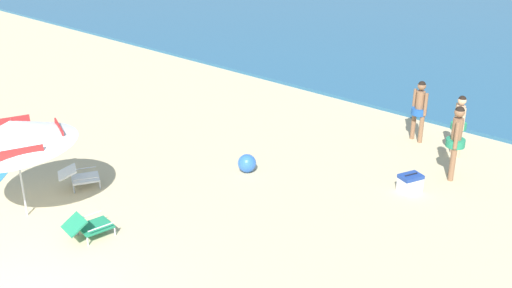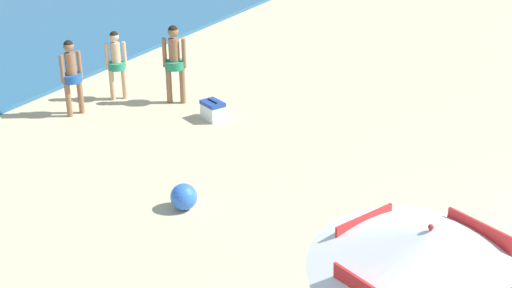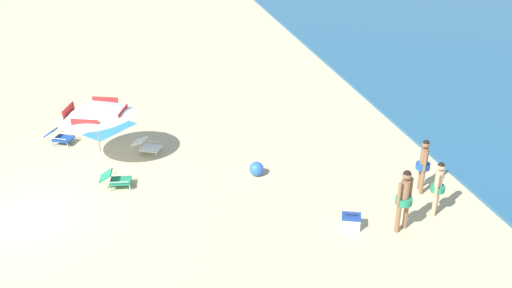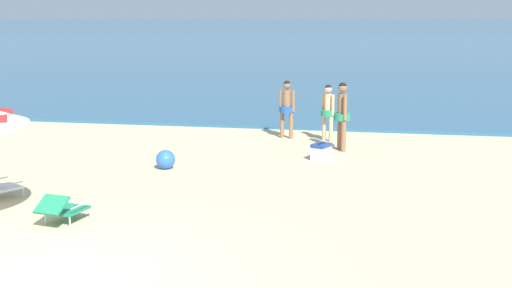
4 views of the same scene
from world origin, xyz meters
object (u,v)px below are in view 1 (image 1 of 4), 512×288
Objects in this scene: lounge_chair_beside_umbrella at (79,176)px; person_wading_in at (419,107)px; beach_ball at (247,163)px; lounge_chair_under_umbrella at (88,226)px; person_standing_beside at (459,121)px; beach_umbrella_striped_main at (13,133)px; cooler_box at (410,183)px; person_standing_near_shore at (456,137)px.

person_wading_in is (4.51, 7.41, 0.68)m from lounge_chair_beside_umbrella.
person_wading_in is 3.76× the size of beach_ball.
lounge_chair_under_umbrella is at bearing -106.75° from person_wading_in.
lounge_chair_under_umbrella is 9.16m from person_standing_beside.
beach_umbrella_striped_main is 5.74× the size of cooler_box.
person_standing_beside is 2.60m from cooler_box.
lounge_chair_under_umbrella is 0.55× the size of person_standing_near_shore.
person_standing_beside is 5.37m from beach_ball.
beach_ball is at bearing -116.44° from person_wading_in.
lounge_chair_under_umbrella is at bearing -30.16° from lounge_chair_beside_umbrella.
person_standing_near_shore is at bearing -41.57° from person_wading_in.
person_standing_beside is 2.67× the size of cooler_box.
person_wading_in reaches higher than lounge_chair_under_umbrella.
person_wading_in is at bearing 64.33° from beach_umbrella_striped_main.
lounge_chair_beside_umbrella is 0.61× the size of person_wading_in.
person_standing_beside is 3.60× the size of beach_ball.
lounge_chair_under_umbrella reaches higher than beach_ball.
beach_ball is at bearing -128.92° from person_standing_beside.
beach_umbrella_striped_main is 2.06× the size of person_wading_in.
person_standing_near_shore is 4.85m from beach_ball.
lounge_chair_beside_umbrella is (-1.94, 1.13, 0.01)m from lounge_chair_under_umbrella.
person_standing_beside is at bearing 65.75° from lounge_chair_under_umbrella.
person_standing_beside reaches higher than cooler_box.
person_standing_beside is 1.20m from person_wading_in.
person_standing_beside is 0.96× the size of person_wading_in.
lounge_chair_beside_umbrella is 8.60m from person_standing_near_shore.
cooler_box is 1.35× the size of beach_ball.
person_standing_near_shore is 2.21m from person_wading_in.
cooler_box is (1.24, -2.70, -0.75)m from person_wading_in.
cooler_box is at bearing 56.84° from lounge_chair_under_umbrella.
lounge_chair_beside_umbrella is at bearing -140.73° from cooler_box.
beach_umbrella_striped_main reaches higher than cooler_box.
lounge_chair_under_umbrella is (1.70, 0.34, -1.58)m from beach_umbrella_striped_main.
beach_umbrella_striped_main is at bearing -80.44° from lounge_chair_beside_umbrella.
person_wading_in is 4.91m from beach_ball.
lounge_chair_under_umbrella is 2.25m from lounge_chair_beside_umbrella.
beach_umbrella_striped_main is 2.15× the size of person_standing_beside.
lounge_chair_beside_umbrella is at bearing 149.84° from lounge_chair_under_umbrella.
lounge_chair_beside_umbrella is 0.57× the size of person_standing_near_shore.
beach_umbrella_striped_main is 5.25m from beach_ball.
beach_umbrella_striped_main is at bearing -168.71° from lounge_chair_under_umbrella.
lounge_chair_beside_umbrella is 7.44m from cooler_box.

